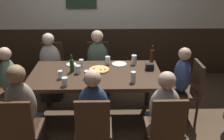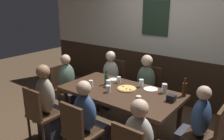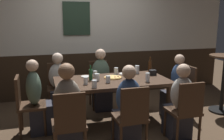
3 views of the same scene
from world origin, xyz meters
The scene contains 31 objects.
ground_plane centered at (0.00, 0.00, 0.00)m, with size 12.00×12.00×0.00m, color #4C3826.
wall_back centered at (0.00, 1.65, 1.30)m, with size 6.40×0.13×2.60m.
dining_table centered at (0.00, 0.00, 0.66)m, with size 1.78×0.94×0.74m.
chair_left_near centered at (-0.78, -0.89, 0.50)m, with size 0.40×0.40×0.88m.
chair_left_far centered at (-0.78, 0.89, 0.50)m, with size 0.40×0.40×0.88m.
chair_mid_near centered at (0.00, -0.89, 0.50)m, with size 0.40×0.40×0.88m.
chair_right_near centered at (0.78, -0.89, 0.50)m, with size 0.40×0.40×0.88m.
chair_head_east centered at (1.31, 0.00, 0.50)m, with size 0.40×0.40×0.88m.
chair_head_west centered at (-1.31, 0.00, 0.50)m, with size 0.40×0.40×0.88m.
chair_mid_far centered at (0.00, 0.89, 0.50)m, with size 0.40×0.40×0.88m.
person_left_near centered at (-0.78, -0.72, 0.50)m, with size 0.34×0.37×1.18m.
person_left_far centered at (-0.78, 0.72, 0.46)m, with size 0.34×0.37×1.10m.
person_mid_near centered at (0.00, -0.72, 0.47)m, with size 0.34×0.37×1.12m.
person_right_near centered at (0.78, -0.72, 0.46)m, with size 0.34×0.37×1.09m.
person_head_east centered at (1.14, 0.00, 0.46)m, with size 0.37×0.34×1.10m.
person_head_west centered at (-1.14, 0.00, 0.47)m, with size 0.37×0.34×1.12m.
person_mid_far centered at (0.00, 0.72, 0.48)m, with size 0.34×0.37×1.14m.
pizza centered at (0.04, 0.10, 0.75)m, with size 0.29×0.29×0.03m.
beer_glass_half centered at (0.55, 0.32, 0.81)m, with size 0.08×0.08×0.14m.
pint_glass_stout centered at (0.16, 0.32, 0.79)m, with size 0.07×0.07×0.12m.
highball_clear centered at (-0.36, -0.36, 0.79)m, with size 0.07×0.07×0.11m.
pint_glass_pale centered at (-0.22, 0.25, 0.78)m, with size 0.07×0.07×0.10m.
pint_glass_amber centered at (0.48, -0.28, 0.80)m, with size 0.07×0.07×0.14m.
tumbler_water centered at (-0.45, -0.16, 0.79)m, with size 0.06×0.06×0.11m.
beer_glass_tall centered at (-0.24, 0.01, 0.79)m, with size 0.08×0.08×0.11m.
tumbler_short centered at (-0.11, -0.16, 0.79)m, with size 0.07×0.07×0.11m.
beer_bottle_green centered at (-0.33, 0.07, 0.83)m, with size 0.06×0.06×0.24m.
beer_bottle_brown centered at (0.82, 0.38, 0.85)m, with size 0.06×0.06×0.27m.
plate_white_large centered at (0.33, 0.32, 0.75)m, with size 0.22×0.22×0.01m, color white.
plate_white_small centered at (-0.37, 0.32, 0.75)m, with size 0.15×0.15×0.01m, color white.
condiment_caddy centered at (0.75, 0.11, 0.79)m, with size 0.11×0.09×0.09m, color black.
Camera 1 is at (0.15, -3.16, 2.15)m, focal length 40.67 mm.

